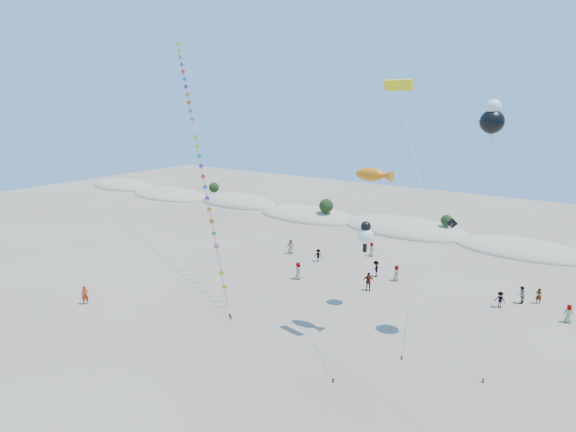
# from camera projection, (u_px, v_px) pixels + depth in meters

# --- Properties ---
(ground) EXTENTS (160.00, 160.00, 0.00)m
(ground) POSITION_uv_depth(u_px,v_px,m) (168.00, 370.00, 33.66)
(ground) COLOR #786753
(ground) RESTS_ON ground
(dune_ridge) EXTENTS (145.30, 11.49, 5.57)m
(dune_ridge) POSITION_uv_depth(u_px,v_px,m) (411.00, 231.00, 69.43)
(dune_ridge) COLOR tan
(dune_ridge) RESTS_ON ground
(kite_train) EXTENTS (25.38, 19.46, 26.40)m
(kite_train) POSITION_uv_depth(u_px,v_px,m) (197.00, 144.00, 54.13)
(kite_train) COLOR #3F2D1E
(kite_train) RESTS_ON ground
(fish_kite) EXTENTS (2.95, 8.89, 13.41)m
(fish_kite) POSITION_uv_depth(u_px,v_px,m) (374.00, 175.00, 36.65)
(fish_kite) COLOR #3F2D1E
(fish_kite) RESTS_ON ground
(cartoon_kite_low) EXTENTS (8.83, 10.03, 7.95)m
(cartoon_kite_low) POSITION_uv_depth(u_px,v_px,m) (365.00, 234.00, 43.01)
(cartoon_kite_low) COLOR #3F2D1E
(cartoon_kite_low) RESTS_ON ground
(cartoon_kite_high) EXTENTS (3.38, 7.36, 18.51)m
(cartoon_kite_high) POSITION_uv_depth(u_px,v_px,m) (492.00, 119.00, 34.64)
(cartoon_kite_high) COLOR #3F2D1E
(cartoon_kite_high) RESTS_ON ground
(parafoil_kite) EXTENTS (11.05, 11.24, 19.86)m
(parafoil_kite) POSITION_uv_depth(u_px,v_px,m) (400.00, 91.00, 33.52)
(parafoil_kite) COLOR #3F2D1E
(parafoil_kite) RESTS_ON ground
(dark_kite) EXTENTS (0.91, 10.19, 8.64)m
(dark_kite) POSITION_uv_depth(u_px,v_px,m) (439.00, 258.00, 39.37)
(dark_kite) COLOR #3F2D1E
(dark_kite) RESTS_ON ground
(flyer_foreground) EXTENTS (0.70, 0.77, 1.77)m
(flyer_foreground) POSITION_uv_depth(u_px,v_px,m) (85.00, 295.00, 44.40)
(flyer_foreground) COLOR #AE280D
(flyer_foreground) RESTS_ON ground
(beachgoers) EXTENTS (31.02, 12.43, 1.88)m
(beachgoers) POSITION_uv_depth(u_px,v_px,m) (391.00, 273.00, 50.24)
(beachgoers) COLOR slate
(beachgoers) RESTS_ON ground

